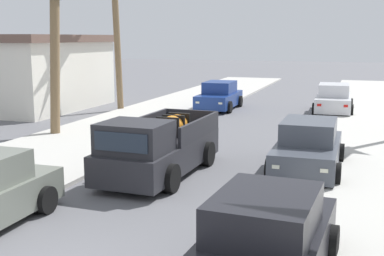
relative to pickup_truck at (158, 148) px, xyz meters
The scene contains 10 objects.
sidewalk_left 6.50m from the pickup_truck, 133.20° to the left, with size 5.21×60.00×0.12m, color beige.
sidewalk_right 7.90m from the pickup_truck, 36.72° to the left, with size 5.21×60.00×0.12m, color beige.
curb_left 5.75m from the pickup_truck, 124.33° to the left, with size 0.16×60.00×0.10m, color silver.
curb_right 6.98m from the pickup_truck, 42.68° to the left, with size 0.16×60.00×0.10m, color silver.
pickup_truck is the anchor object (origin of this frame).
car_left_near 13.87m from the pickup_truck, 98.47° to the left, with size 2.09×4.29×1.54m.
car_right_near 4.46m from the pickup_truck, 25.00° to the left, with size 2.04×4.27×1.54m.
car_right_mid 14.98m from the pickup_truck, 74.21° to the left, with size 2.13×4.31×1.54m.
car_left_far 6.82m from the pickup_truck, 52.72° to the right, with size 2.19×4.33×1.54m.
roadside_house 17.30m from the pickup_truck, 142.19° to the left, with size 9.67×8.56×4.10m.
Camera 1 is at (4.50, -5.63, 3.95)m, focal length 46.57 mm.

